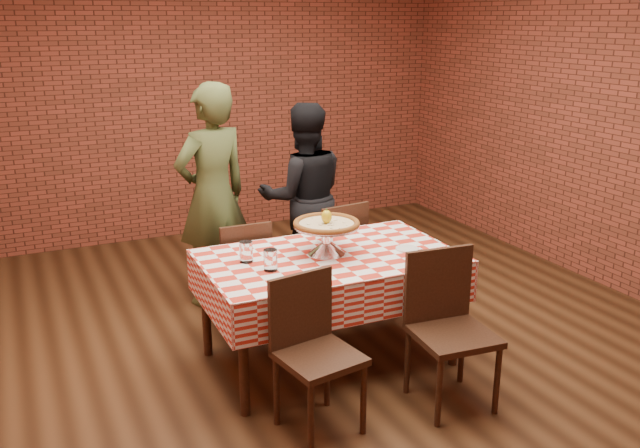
{
  "coord_description": "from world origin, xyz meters",
  "views": [
    {
      "loc": [
        -1.85,
        -3.94,
        2.25
      ],
      "look_at": [
        -0.02,
        -0.05,
        0.93
      ],
      "focal_mm": 37.92,
      "sensor_mm": 36.0,
      "label": 1
    }
  ],
  "objects_px": {
    "chair_near_right": "(453,333)",
    "chair_far_left": "(240,274)",
    "pizza_stand": "(326,239)",
    "condiment_caddy": "(324,233)",
    "diner_olive": "(213,196)",
    "chair_near_left": "(319,358)",
    "water_glass_left": "(271,260)",
    "water_glass_right": "(246,252)",
    "table": "(329,309)",
    "chair_far_right": "(332,254)",
    "pizza": "(327,224)",
    "diner_black": "(303,197)"
  },
  "relations": [
    {
      "from": "chair_near_right",
      "to": "diner_black",
      "type": "bearing_deg",
      "value": 95.76
    },
    {
      "from": "table",
      "to": "water_glass_right",
      "type": "xyz_separation_m",
      "value": [
        -0.53,
        0.11,
        0.45
      ]
    },
    {
      "from": "chair_far_left",
      "to": "diner_olive",
      "type": "distance_m",
      "value": 0.73
    },
    {
      "from": "pizza",
      "to": "diner_black",
      "type": "height_order",
      "value": "diner_black"
    },
    {
      "from": "table",
      "to": "pizza_stand",
      "type": "xyz_separation_m",
      "value": [
        -0.0,
        0.04,
        0.48
      ]
    },
    {
      "from": "chair_near_left",
      "to": "chair_far_left",
      "type": "relative_size",
      "value": 1.04
    },
    {
      "from": "condiment_caddy",
      "to": "diner_black",
      "type": "height_order",
      "value": "diner_black"
    },
    {
      "from": "chair_far_left",
      "to": "diner_olive",
      "type": "xyz_separation_m",
      "value": [
        -0.02,
        0.57,
        0.47
      ]
    },
    {
      "from": "condiment_caddy",
      "to": "chair_far_right",
      "type": "bearing_deg",
      "value": 50.33
    },
    {
      "from": "table",
      "to": "diner_olive",
      "type": "height_order",
      "value": "diner_olive"
    },
    {
      "from": "condiment_caddy",
      "to": "diner_olive",
      "type": "height_order",
      "value": "diner_olive"
    },
    {
      "from": "table",
      "to": "diner_black",
      "type": "bearing_deg",
      "value": 73.18
    },
    {
      "from": "chair_far_right",
      "to": "condiment_caddy",
      "type": "bearing_deg",
      "value": 51.92
    },
    {
      "from": "table",
      "to": "diner_black",
      "type": "xyz_separation_m",
      "value": [
        0.4,
        1.31,
        0.42
      ]
    },
    {
      "from": "water_glass_right",
      "to": "chair_far_right",
      "type": "xyz_separation_m",
      "value": [
        0.94,
        0.67,
        -0.38
      ]
    },
    {
      "from": "pizza_stand",
      "to": "water_glass_left",
      "type": "height_order",
      "value": "pizza_stand"
    },
    {
      "from": "condiment_caddy",
      "to": "chair_far_left",
      "type": "bearing_deg",
      "value": 125.53
    },
    {
      "from": "chair_far_left",
      "to": "condiment_caddy",
      "type": "bearing_deg",
      "value": 134.87
    },
    {
      "from": "pizza_stand",
      "to": "condiment_caddy",
      "type": "height_order",
      "value": "pizza_stand"
    },
    {
      "from": "diner_olive",
      "to": "table",
      "type": "bearing_deg",
      "value": 90.13
    },
    {
      "from": "diner_black",
      "to": "chair_near_left",
      "type": "bearing_deg",
      "value": 80.44
    },
    {
      "from": "water_glass_right",
      "to": "chair_far_left",
      "type": "bearing_deg",
      "value": 75.74
    },
    {
      "from": "pizza",
      "to": "water_glass_left",
      "type": "relative_size",
      "value": 3.25
    },
    {
      "from": "chair_far_left",
      "to": "chair_far_right",
      "type": "height_order",
      "value": "chair_far_right"
    },
    {
      "from": "table",
      "to": "diner_olive",
      "type": "bearing_deg",
      "value": 106.85
    },
    {
      "from": "condiment_caddy",
      "to": "chair_far_right",
      "type": "distance_m",
      "value": 0.72
    },
    {
      "from": "pizza_stand",
      "to": "chair_far_left",
      "type": "relative_size",
      "value": 0.51
    },
    {
      "from": "water_glass_right",
      "to": "diner_olive",
      "type": "relative_size",
      "value": 0.07
    },
    {
      "from": "table",
      "to": "chair_near_right",
      "type": "bearing_deg",
      "value": -62.01
    },
    {
      "from": "chair_far_right",
      "to": "diner_black",
      "type": "relative_size",
      "value": 0.56
    },
    {
      "from": "chair_far_left",
      "to": "table",
      "type": "bearing_deg",
      "value": 117.5
    },
    {
      "from": "table",
      "to": "chair_far_right",
      "type": "xyz_separation_m",
      "value": [
        0.41,
        0.79,
        0.07
      ]
    },
    {
      "from": "chair_near_right",
      "to": "diner_olive",
      "type": "distance_m",
      "value": 2.31
    },
    {
      "from": "pizza",
      "to": "water_glass_left",
      "type": "xyz_separation_m",
      "value": [
        -0.45,
        -0.13,
        -0.13
      ]
    },
    {
      "from": "table",
      "to": "pizza",
      "type": "bearing_deg",
      "value": 90.88
    },
    {
      "from": "water_glass_left",
      "to": "condiment_caddy",
      "type": "relative_size",
      "value": 1.02
    },
    {
      "from": "table",
      "to": "diner_olive",
      "type": "distance_m",
      "value": 1.46
    },
    {
      "from": "table",
      "to": "pizza_stand",
      "type": "distance_m",
      "value": 0.48
    },
    {
      "from": "table",
      "to": "chair_far_left",
      "type": "relative_size",
      "value": 1.9
    },
    {
      "from": "diner_olive",
      "to": "diner_black",
      "type": "distance_m",
      "value": 0.8
    },
    {
      "from": "water_glass_left",
      "to": "chair_far_left",
      "type": "distance_m",
      "value": 0.93
    },
    {
      "from": "water_glass_left",
      "to": "chair_far_right",
      "type": "bearing_deg",
      "value": 45.98
    },
    {
      "from": "water_glass_left",
      "to": "diner_black",
      "type": "relative_size",
      "value": 0.08
    },
    {
      "from": "condiment_caddy",
      "to": "chair_far_left",
      "type": "distance_m",
      "value": 0.77
    },
    {
      "from": "chair_near_left",
      "to": "chair_far_left",
      "type": "xyz_separation_m",
      "value": [
        0.03,
        1.45,
        -0.02
      ]
    },
    {
      "from": "water_glass_left",
      "to": "water_glass_right",
      "type": "height_order",
      "value": "same"
    },
    {
      "from": "pizza_stand",
      "to": "diner_olive",
      "type": "xyz_separation_m",
      "value": [
        -0.39,
        1.27,
        0.04
      ]
    },
    {
      "from": "chair_far_left",
      "to": "chair_near_left",
      "type": "bearing_deg",
      "value": 89.42
    },
    {
      "from": "condiment_caddy",
      "to": "diner_olive",
      "type": "xyz_separation_m",
      "value": [
        -0.48,
        1.04,
        0.07
      ]
    },
    {
      "from": "chair_near_right",
      "to": "chair_far_left",
      "type": "distance_m",
      "value": 1.74
    }
  ]
}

